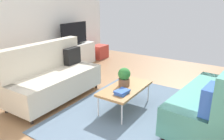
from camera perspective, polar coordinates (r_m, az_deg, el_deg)
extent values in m
plane|color=#936B47|center=(4.00, 1.44, -9.92)|extent=(7.68, 7.68, 0.00)
cube|color=white|center=(5.56, -24.35, 12.15)|extent=(6.40, 0.12, 2.90)
cube|color=slate|center=(3.85, 5.73, -11.18)|extent=(2.90, 2.20, 0.01)
cube|color=beige|center=(4.34, -14.85, -3.59)|extent=(1.92, 0.88, 0.44)
cube|color=beige|center=(4.42, -18.24, 3.32)|extent=(1.90, 0.24, 0.56)
cube|color=beige|center=(4.88, -7.75, 0.68)|extent=(0.22, 0.84, 0.22)
cube|color=beige|center=(3.82, -24.25, -5.90)|extent=(0.22, 0.84, 0.22)
cylinder|color=black|center=(4.83, -4.28, -4.21)|extent=(0.05, 0.05, 0.10)
cylinder|color=black|center=(3.73, -20.71, -12.65)|extent=(0.05, 0.05, 0.10)
cylinder|color=black|center=(5.23, -10.30, -2.64)|extent=(0.05, 0.05, 0.10)
cylinder|color=black|center=(4.24, -26.43, -9.54)|extent=(0.05, 0.05, 0.10)
cube|color=black|center=(4.76, -10.58, 3.72)|extent=(0.40, 0.15, 0.36)
cube|color=teal|center=(3.71, 24.66, -8.59)|extent=(1.98, 1.03, 0.44)
cube|color=teal|center=(2.93, 20.37, -12.96)|extent=(0.28, 0.86, 0.22)
cube|color=teal|center=(4.44, 27.79, -3.14)|extent=(0.28, 0.86, 0.22)
cylinder|color=black|center=(3.21, 13.51, -17.29)|extent=(0.05, 0.05, 0.10)
cylinder|color=black|center=(4.66, 23.09, -6.55)|extent=(0.05, 0.05, 0.10)
cube|color=#3359B2|center=(2.92, 24.79, -7.18)|extent=(0.41, 0.18, 0.36)
cube|color=#9E7042|center=(3.80, 3.60, -4.90)|extent=(1.10, 0.56, 0.04)
cylinder|color=silver|center=(3.62, -3.69, -9.77)|extent=(0.02, 0.02, 0.38)
cylinder|color=silver|center=(4.38, 4.20, -4.62)|extent=(0.02, 0.02, 0.38)
cylinder|color=silver|center=(3.40, 2.66, -11.78)|extent=(0.02, 0.02, 0.38)
cylinder|color=silver|center=(4.20, 9.71, -5.91)|extent=(0.02, 0.02, 0.38)
cube|color=silver|center=(6.46, -9.88, 3.93)|extent=(1.40, 0.44, 0.64)
cube|color=black|center=(6.37, -9.92, 6.87)|extent=(0.36, 0.20, 0.04)
cube|color=black|center=(6.32, -10.08, 9.71)|extent=(1.00, 0.05, 0.60)
cube|color=#B2382D|center=(7.24, -3.32, 4.90)|extent=(0.52, 0.40, 0.44)
cylinder|color=brown|center=(3.83, 3.24, -3.26)|extent=(0.20, 0.20, 0.14)
sphere|color=#2D7233|center=(3.77, 3.29, -1.04)|extent=(0.22, 0.22, 0.22)
cube|color=#3359B2|center=(3.53, 2.68, -6.12)|extent=(0.25, 0.19, 0.03)
cube|color=#3359B2|center=(3.51, 2.69, -5.65)|extent=(0.26, 0.21, 0.03)
cylinder|color=#4C72B2|center=(6.01, -14.21, 6.41)|extent=(0.14, 0.14, 0.14)
cylinder|color=#B24C4C|center=(6.15, -12.86, 6.73)|extent=(0.12, 0.12, 0.14)
cylinder|color=gold|center=(6.20, -11.11, 7.34)|extent=(0.05, 0.05, 0.22)
cylinder|color=#262626|center=(6.28, -10.44, 7.25)|extent=(0.06, 0.06, 0.17)
cylinder|color=#262626|center=(6.35, -9.77, 7.69)|extent=(0.06, 0.06, 0.23)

